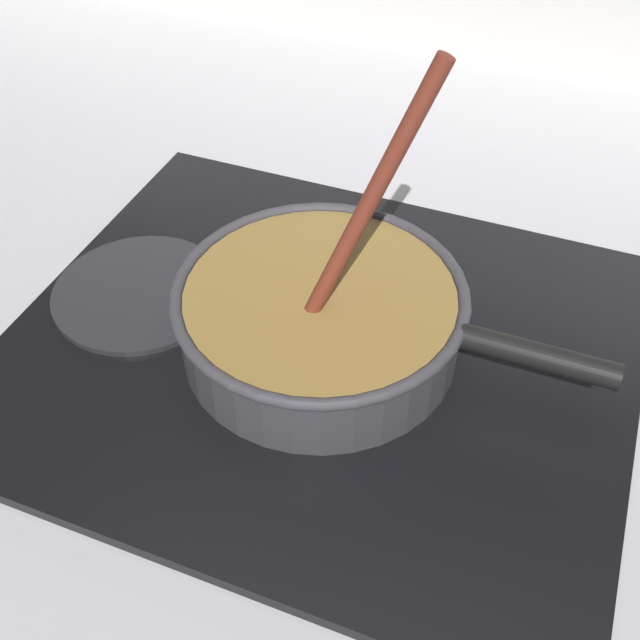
{
  "coord_description": "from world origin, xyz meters",
  "views": [
    {
      "loc": [
        0.2,
        -0.3,
        0.53
      ],
      "look_at": [
        0.01,
        0.16,
        0.04
      ],
      "focal_mm": 44.02,
      "sensor_mm": 36.0,
      "label": 1
    }
  ],
  "objects": [
    {
      "name": "ground",
      "position": [
        0.0,
        0.0,
        -0.02
      ],
      "size": [
        2.4,
        1.6,
        0.04
      ],
      "primitive_type": "cube",
      "color": "#B7B7BC"
    },
    {
      "name": "burner_ring",
      "position": [
        0.01,
        0.16,
        0.02
      ],
      "size": [
        0.16,
        0.16,
        0.01
      ],
      "primitive_type": "torus",
      "color": "#592D0C",
      "rests_on": "hob_plate"
    },
    {
      "name": "spare_burner",
      "position": [
        -0.17,
        0.16,
        0.01
      ],
      "size": [
        0.17,
        0.17,
        0.01
      ],
      "primitive_type": "cylinder",
      "color": "#262628",
      "rests_on": "hob_plate"
    },
    {
      "name": "hob_plate",
      "position": [
        0.01,
        0.16,
        0.01
      ],
      "size": [
        0.56,
        0.48,
        0.01
      ],
      "primitive_type": "cube",
      "color": "black",
      "rests_on": "ground"
    },
    {
      "name": "cooking_pan",
      "position": [
        0.02,
        0.16,
        0.05
      ],
      "size": [
        0.38,
        0.26,
        0.28
      ],
      "color": "#38383D",
      "rests_on": "hob_plate"
    }
  ]
}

